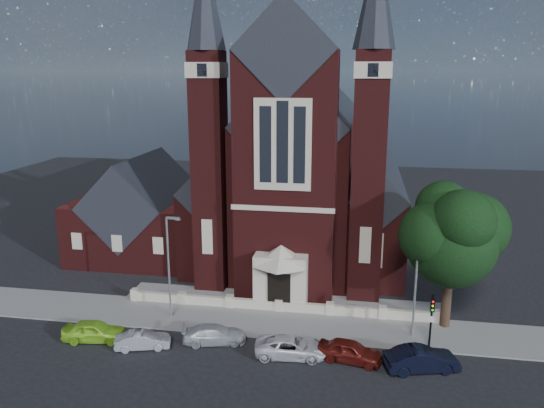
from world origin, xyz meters
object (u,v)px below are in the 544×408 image
at_px(parish_hall, 143,216).
at_px(car_silver_a, 143,340).
at_px(traffic_signal, 432,315).
at_px(car_silver_b, 214,334).
at_px(car_dark_red, 350,351).
at_px(street_tree, 454,239).
at_px(car_lime_van, 94,331).
at_px(street_lamp_right, 417,277).
at_px(church, 304,172).
at_px(street_lamp_left, 170,262).
at_px(car_navy, 422,359).
at_px(car_white_suv, 291,347).

bearing_deg(parish_hall, car_silver_a, -67.59).
bearing_deg(traffic_signal, car_silver_a, -170.77).
distance_m(car_silver_b, car_dark_red, 9.42).
relative_size(street_tree, car_lime_van, 2.47).
bearing_deg(car_silver_b, car_dark_red, -109.33).
bearing_deg(street_lamp_right, church, 118.04).
xyz_separation_m(street_lamp_left, car_silver_a, (-0.38, -4.71, -3.99)).
xyz_separation_m(street_tree, car_silver_b, (-16.27, -4.83, -6.32)).
xyz_separation_m(traffic_signal, car_lime_van, (-23.09, -2.67, -1.85)).
relative_size(street_lamp_right, car_silver_b, 1.84).
bearing_deg(street_lamp_left, car_navy, -13.55).
xyz_separation_m(parish_hall, car_dark_red, (21.71, -18.00, -3.29)).
bearing_deg(car_lime_van, car_white_suv, -97.85).
height_order(street_lamp_left, car_white_suv, street_lamp_left).
height_order(car_silver_a, car_silver_b, car_silver_b).
distance_m(street_tree, street_lamp_right, 3.84).
bearing_deg(car_silver_b, street_tree, -87.46).
height_order(street_lamp_left, car_dark_red, street_lamp_left).
bearing_deg(car_silver_a, traffic_signal, -97.64).
relative_size(parish_hall, car_white_suv, 2.53).
height_order(parish_hall, street_lamp_left, parish_hall).
xyz_separation_m(parish_hall, street_lamp_left, (8.09, -14.00, 0.59)).
bearing_deg(car_white_suv, street_lamp_left, 62.91).
xyz_separation_m(street_tree, traffic_signal, (-1.60, -3.28, -4.38)).
distance_m(street_tree, car_dark_red, 10.91).
relative_size(car_lime_van, car_silver_a, 1.17).
distance_m(street_lamp_right, car_silver_a, 19.38).
bearing_deg(street_lamp_left, car_silver_b, -36.39).
bearing_deg(car_silver_a, car_white_suv, -102.98).
distance_m(street_lamp_left, car_dark_red, 14.71).
bearing_deg(car_silver_a, street_tree, -89.78).
height_order(traffic_signal, car_navy, traffic_signal).
distance_m(car_silver_b, car_navy, 13.91).
bearing_deg(parish_hall, car_silver_b, -54.25).
relative_size(parish_hall, car_navy, 2.61).
bearing_deg(street_tree, parish_hall, 156.74).
bearing_deg(traffic_signal, car_lime_van, -173.40).
height_order(car_dark_red, car_navy, car_navy).
bearing_deg(car_dark_red, parish_hall, 60.38).
relative_size(street_lamp_left, street_lamp_right, 1.00).
bearing_deg(car_lime_van, parish_hall, 3.31).
height_order(traffic_signal, car_silver_a, traffic_signal).
xyz_separation_m(church, car_silver_a, (-8.28, -23.65, -7.58)).
height_order(street_lamp_left, car_lime_van, street_lamp_left).
distance_m(parish_hall, car_navy, 32.14).
bearing_deg(parish_hall, traffic_signal, -29.98).
distance_m(traffic_signal, car_silver_b, 14.88).
distance_m(car_white_suv, car_navy, 8.34).
xyz_separation_m(car_lime_van, car_dark_red, (17.80, 0.25, -0.02)).
relative_size(car_lime_van, car_white_suv, 0.90).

